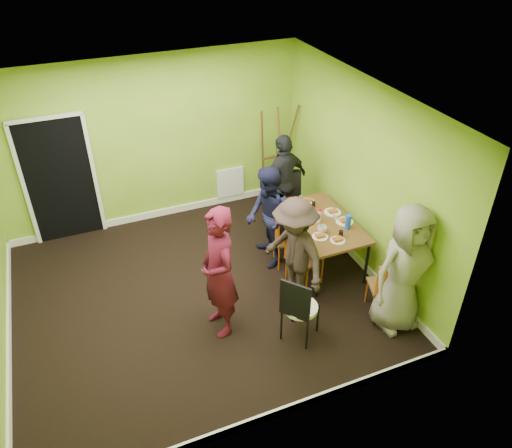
{
  "coord_description": "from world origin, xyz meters",
  "views": [
    {
      "loc": [
        -1.29,
        -5.25,
        4.78
      ],
      "look_at": [
        0.89,
        0.0,
        0.97
      ],
      "focal_mm": 35.0,
      "sensor_mm": 36.0,
      "label": 1
    }
  ],
  "objects": [
    {
      "name": "plate_wall_front",
      "position": [
        2.23,
        -0.14,
        0.76
      ],
      "size": [
        0.26,
        0.26,
        0.01
      ],
      "primitive_type": "cylinder",
      "color": "white",
      "rests_on": "dining_table"
    },
    {
      "name": "blue_bottle",
      "position": [
        2.18,
        -0.29,
        0.86
      ],
      "size": [
        0.09,
        0.09,
        0.22
      ],
      "primitive_type": "cylinder",
      "color": "blue",
      "rests_on": "dining_table"
    },
    {
      "name": "chair_front_end",
      "position": [
        2.18,
        -1.32,
        0.5
      ],
      "size": [
        0.46,
        0.47,
        0.9
      ],
      "rotation": [
        0.0,
        0.0,
        -0.31
      ],
      "color": "#D76114",
      "rests_on": "ground"
    },
    {
      "name": "person_standing",
      "position": [
        0.1,
        -0.72,
        0.9
      ],
      "size": [
        0.49,
        0.69,
        1.81
      ],
      "primitive_type": "imported",
      "rotation": [
        0.0,
        0.0,
        -1.48
      ],
      "color": "#4E0D1F",
      "rests_on": "ground"
    },
    {
      "name": "chair_left_far",
      "position": [
        1.4,
        0.2,
        0.55
      ],
      "size": [
        0.48,
        0.48,
        0.97
      ],
      "rotation": [
        0.0,
        0.0,
        -1.79
      ],
      "color": "#D76114",
      "rests_on": "ground"
    },
    {
      "name": "person_back_end",
      "position": [
        1.85,
        1.15,
        0.83
      ],
      "size": [
        1.05,
        0.73,
        1.66
      ],
      "primitive_type": "imported",
      "rotation": [
        0.0,
        0.0,
        3.51
      ],
      "color": "black",
      "rests_on": "ground"
    },
    {
      "name": "orange_bottle",
      "position": [
        1.81,
        0.18,
        0.79
      ],
      "size": [
        0.03,
        0.03,
        0.09
      ],
      "primitive_type": "cylinder",
      "color": "#D76114",
      "rests_on": "dining_table"
    },
    {
      "name": "person_front_end",
      "position": [
        2.24,
        -1.52,
        0.9
      ],
      "size": [
        0.9,
        0.6,
        1.8
      ],
      "primitive_type": "imported",
      "rotation": [
        0.0,
        0.0,
        0.03
      ],
      "color": "gray",
      "rests_on": "ground"
    },
    {
      "name": "dining_table",
      "position": [
        1.92,
        0.01,
        0.7
      ],
      "size": [
        0.9,
        1.5,
        0.75
      ],
      "color": "black",
      "rests_on": "ground"
    },
    {
      "name": "room_walls",
      "position": [
        -0.02,
        0.04,
        0.99
      ],
      "size": [
        5.04,
        4.54,
        2.82
      ],
      "color": "olive",
      "rests_on": "ground"
    },
    {
      "name": "person_left_far",
      "position": [
        1.22,
        0.34,
        0.79
      ],
      "size": [
        0.68,
        0.83,
        1.58
      ],
      "primitive_type": "imported",
      "rotation": [
        0.0,
        0.0,
        -1.68
      ],
      "color": "#141533",
      "rests_on": "ground"
    },
    {
      "name": "cup_b",
      "position": [
        2.14,
        -0.02,
        0.79
      ],
      "size": [
        0.09,
        0.09,
        0.08
      ],
      "primitive_type": "imported",
      "color": "white",
      "rests_on": "dining_table"
    },
    {
      "name": "person_left_near",
      "position": [
        1.18,
        -0.6,
        0.81
      ],
      "size": [
        0.86,
        1.17,
        1.62
      ],
      "primitive_type": "imported",
      "rotation": [
        0.0,
        0.0,
        -1.3
      ],
      "color": "#312420",
      "rests_on": "ground"
    },
    {
      "name": "plate_far_front",
      "position": [
        1.9,
        -0.51,
        0.76
      ],
      "size": [
        0.21,
        0.21,
        0.01
      ],
      "primitive_type": "cylinder",
      "color": "white",
      "rests_on": "dining_table"
    },
    {
      "name": "chair_bentwood",
      "position": [
        0.92,
        -1.29,
        0.55
      ],
      "size": [
        0.55,
        0.54,
        1.0
      ],
      "rotation": [
        0.0,
        0.0,
        -0.89
      ],
      "color": "black",
      "rests_on": "ground"
    },
    {
      "name": "easel",
      "position": [
        2.12,
        2.02,
        0.89
      ],
      "size": [
        0.72,
        0.68,
        1.8
      ],
      "color": "brown",
      "rests_on": "ground"
    },
    {
      "name": "thermos",
      "position": [
        1.88,
        0.02,
        0.85
      ],
      "size": [
        0.07,
        0.07,
        0.2
      ],
      "primitive_type": "cylinder",
      "color": "white",
      "rests_on": "dining_table"
    },
    {
      "name": "glass_back",
      "position": [
        2.01,
        0.41,
        0.8
      ],
      "size": [
        0.06,
        0.06,
        0.09
      ],
      "primitive_type": "cylinder",
      "color": "black",
      "rests_on": "dining_table"
    },
    {
      "name": "glass_front",
      "position": [
        2.0,
        -0.42,
        0.79
      ],
      "size": [
        0.06,
        0.06,
        0.09
      ],
      "primitive_type": "cylinder",
      "color": "black",
      "rests_on": "dining_table"
    },
    {
      "name": "chair_back_end",
      "position": [
        1.88,
        1.05,
        0.73
      ],
      "size": [
        0.52,
        0.58,
        1.03
      ],
      "rotation": [
        0.0,
        0.0,
        2.9
      ],
      "color": "#D76114",
      "rests_on": "ground"
    },
    {
      "name": "glass_mid",
      "position": [
        1.71,
        0.21,
        0.79
      ],
      "size": [
        0.06,
        0.06,
        0.09
      ],
      "primitive_type": "cylinder",
      "color": "black",
      "rests_on": "dining_table"
    },
    {
      "name": "plate_near_left",
      "position": [
        1.74,
        0.38,
        0.76
      ],
      "size": [
        0.25,
        0.25,
        0.01
      ],
      "primitive_type": "cylinder",
      "color": "white",
      "rests_on": "dining_table"
    },
    {
      "name": "plate_near_right",
      "position": [
        1.71,
        -0.34,
        0.76
      ],
      "size": [
        0.22,
        0.22,
        0.01
      ],
      "primitive_type": "cylinder",
      "color": "white",
      "rests_on": "dining_table"
    },
    {
      "name": "ground",
      "position": [
        0.0,
        0.0,
        0.0
      ],
      "size": [
        5.0,
        5.0,
        0.0
      ],
      "primitive_type": "plane",
      "color": "black",
      "rests_on": "ground"
    },
    {
      "name": "chair_left_near",
      "position": [
        1.42,
        -0.38,
        0.59
      ],
      "size": [
        0.57,
        0.57,
        1.05
      ],
      "rotation": [
        0.0,
        0.0,
        -1.14
      ],
      "color": "#D76114",
      "rests_on": "ground"
    },
    {
      "name": "cup_a",
      "position": [
        1.8,
        -0.25,
        0.8
      ],
      "size": [
        0.13,
        0.13,
        0.1
      ],
      "primitive_type": "imported",
      "color": "white",
      "rests_on": "dining_table"
    },
    {
      "name": "plate_far_back",
      "position": [
        2.0,
        0.58,
        0.76
      ],
      "size": [
        0.21,
        0.21,
        0.01
      ],
      "primitive_type": "cylinder",
      "color": "white",
      "rests_on": "dining_table"
    },
    {
      "name": "plate_wall_back",
      "position": [
        2.19,
        0.15,
        0.76
      ],
      "size": [
        0.26,
        0.26,
        0.01
      ],
      "primitive_type": "cylinder",
      "color": "white",
      "rests_on": "dining_table"
    }
  ]
}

